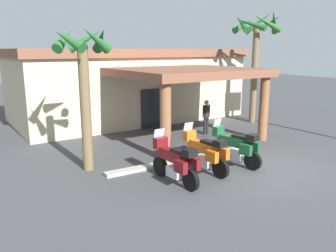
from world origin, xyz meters
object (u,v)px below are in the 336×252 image
at_px(palm_tree_near_portico, 256,39).
at_px(palm_tree_roadside, 84,69).
at_px(motorcycle_maroon, 175,162).
at_px(pedestrian, 206,114).
at_px(motorcycle_orange, 205,153).
at_px(motel_building, 129,83).
at_px(motorcycle_green, 235,147).

bearing_deg(palm_tree_near_portico, palm_tree_roadside, -165.11).
relative_size(motorcycle_maroon, palm_tree_near_portico, 0.35).
bearing_deg(palm_tree_near_portico, pedestrian, -167.51).
bearing_deg(pedestrian, motorcycle_orange, 129.07).
relative_size(motel_building, motorcycle_orange, 6.23).
xyz_separation_m(motel_building, palm_tree_roadside, (-5.20, -7.74, 1.37)).
bearing_deg(motel_building, palm_tree_near_portico, -43.45).
bearing_deg(motel_building, motorcycle_orange, -103.01).
relative_size(motorcycle_maroon, motorcycle_green, 1.01).
xyz_separation_m(motorcycle_orange, palm_tree_roadside, (-3.29, 2.34, 2.81)).
xyz_separation_m(motel_building, palm_tree_near_portico, (5.58, -4.87, 2.57)).
distance_m(motorcycle_maroon, palm_tree_near_portico, 11.20).
distance_m(motorcycle_orange, motorcycle_green, 1.40).
relative_size(motel_building, palm_tree_roadside, 2.79).
relative_size(motorcycle_orange, motorcycle_green, 1.01).
distance_m(palm_tree_near_portico, palm_tree_roadside, 11.22).
distance_m(motel_building, palm_tree_near_portico, 7.84).
bearing_deg(motorcycle_maroon, pedestrian, -51.40).
relative_size(motorcycle_maroon, palm_tree_roadside, 0.45).
bearing_deg(pedestrian, palm_tree_roadside, 93.65).
bearing_deg(motorcycle_orange, motorcycle_green, -96.52).
bearing_deg(motorcycle_maroon, palm_tree_roadside, 30.12).
xyz_separation_m(motorcycle_orange, motorcycle_green, (1.40, 0.01, 0.00)).
distance_m(pedestrian, palm_tree_near_portico, 5.60).
bearing_deg(motorcycle_green, pedestrian, -37.47).
bearing_deg(palm_tree_roadside, motel_building, 56.11).
bearing_deg(motel_building, motorcycle_maroon, -109.94).
bearing_deg(motorcycle_orange, pedestrian, -45.03).
distance_m(motel_building, pedestrian, 6.08).
height_order(motel_building, motorcycle_green, motel_building).
relative_size(motorcycle_orange, palm_tree_near_portico, 0.35).
relative_size(motel_building, motorcycle_green, 6.29).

